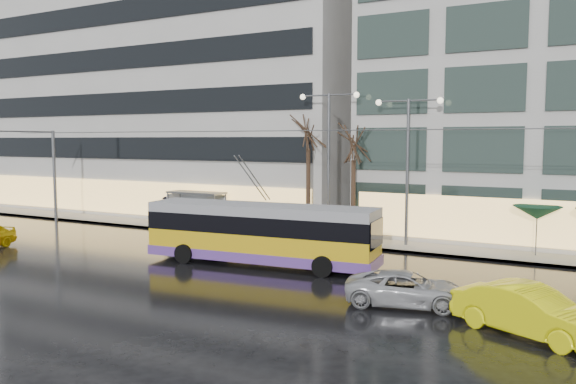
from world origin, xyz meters
The scene contains 17 objects.
ground centered at (0.00, 0.00, 0.00)m, with size 140.00×140.00×0.00m, color black.
sidewalk centered at (2.00, 14.00, 0.07)m, with size 80.00×10.00×0.15m, color gray.
kerb centered at (2.00, 9.05, 0.07)m, with size 80.00×0.10×0.15m, color slate.
building_left centered at (-16.00, 19.00, 11.15)m, with size 34.00×14.00×22.00m, color #A4A29D.
trolleybus centered at (1.79, 2.80, 1.50)m, with size 12.13×4.94×5.55m.
catenary centered at (1.00, 7.94, 4.25)m, with size 42.24×5.12×7.00m.
bus_shelter centered at (-8.38, 10.69, 1.96)m, with size 4.20×1.60×2.51m.
street_lamp_near centered at (2.00, 10.80, 5.99)m, with size 3.96×0.36×9.03m.
street_lamp_far centered at (7.00, 10.80, 5.71)m, with size 3.96×0.36×8.53m.
tree_a centered at (0.50, 11.00, 7.09)m, with size 3.20×3.20×8.40m.
tree_b centered at (3.50, 11.20, 6.40)m, with size 3.20×3.20×7.70m.
parasol_a centered at (14.00, 11.00, 2.45)m, with size 2.50×2.50×2.65m.
taxi_b centered at (14.72, -2.10, 0.81)m, with size 1.71×4.91×1.62m, color #FFF90D.
sedan_silver centered at (10.30, -0.67, 0.64)m, with size 2.14×4.64×1.29m, color #A2A3A7.
pedestrian_a centered at (-6.33, 9.63, 1.60)m, with size 1.20×1.22×2.19m.
pedestrian_b centered at (-4.07, 11.99, 1.02)m, with size 1.05×0.96×1.74m.
pedestrian_c centered at (-10.58, 10.49, 1.26)m, with size 1.20×0.94×2.11m.
Camera 1 is at (16.03, -21.30, 6.30)m, focal length 35.00 mm.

